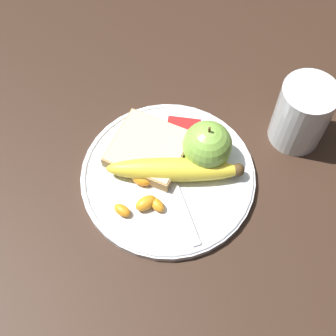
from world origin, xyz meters
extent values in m
plane|color=#332116|center=(0.00, 0.00, 0.00)|extent=(3.00, 3.00, 0.00)
cylinder|color=silver|center=(0.00, 0.00, 0.01)|extent=(0.26, 0.26, 0.01)
torus|color=silver|center=(0.00, 0.00, 0.01)|extent=(0.25, 0.25, 0.01)
cylinder|color=silver|center=(0.18, 0.11, 0.05)|extent=(0.08, 0.08, 0.11)
cylinder|color=orange|center=(0.18, 0.11, 0.05)|extent=(0.07, 0.07, 0.09)
sphere|color=#84BC47|center=(0.05, 0.04, 0.05)|extent=(0.07, 0.07, 0.07)
cylinder|color=brown|center=(0.05, 0.04, 0.09)|extent=(0.00, 0.00, 0.01)
ellipsoid|color=yellow|center=(0.01, 0.00, 0.03)|extent=(0.20, 0.06, 0.03)
sphere|color=#473319|center=(0.10, 0.01, 0.03)|extent=(0.02, 0.02, 0.02)
cube|color=#AB8751|center=(-0.03, 0.03, 0.02)|extent=(0.13, 0.13, 0.02)
cube|color=beige|center=(-0.03, 0.03, 0.02)|extent=(0.13, 0.12, 0.02)
cube|color=silver|center=(0.03, -0.04, 0.01)|extent=(0.07, 0.12, 0.00)
cube|color=silver|center=(-0.02, 0.04, 0.01)|extent=(0.05, 0.06, 0.00)
cube|color=silver|center=(0.01, 0.07, 0.02)|extent=(0.05, 0.04, 0.02)
cube|color=#B21E1E|center=(0.01, 0.07, 0.03)|extent=(0.05, 0.04, 0.00)
ellipsoid|color=orange|center=(-0.02, 0.00, 0.02)|extent=(0.03, 0.03, 0.01)
ellipsoid|color=orange|center=(-0.02, -0.05, 0.02)|extent=(0.04, 0.04, 0.02)
ellipsoid|color=orange|center=(-0.01, -0.05, 0.02)|extent=(0.03, 0.03, 0.01)
ellipsoid|color=orange|center=(-0.04, -0.02, 0.02)|extent=(0.03, 0.03, 0.02)
ellipsoid|color=orange|center=(-0.05, -0.07, 0.02)|extent=(0.03, 0.03, 0.01)
camera|label=1|loc=(0.05, -0.32, 0.62)|focal=50.00mm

